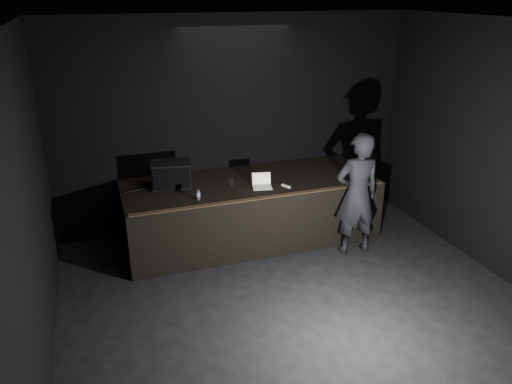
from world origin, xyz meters
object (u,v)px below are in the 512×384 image
at_px(stage_monitor, 171,174).
at_px(person, 357,194).
at_px(stage_riser, 250,210).
at_px(laptop, 262,183).
at_px(beer_can, 198,195).

relative_size(stage_monitor, person, 0.34).
height_order(stage_riser, stage_monitor, stage_monitor).
bearing_deg(laptop, stage_riser, 122.91).
xyz_separation_m(stage_monitor, person, (2.60, -1.14, -0.24)).
height_order(stage_monitor, laptop, stage_monitor).
xyz_separation_m(stage_monitor, beer_can, (0.27, -0.65, -0.12)).
xyz_separation_m(stage_monitor, laptop, (1.31, -0.46, -0.14)).
xyz_separation_m(stage_riser, stage_monitor, (-1.21, 0.19, 0.70)).
height_order(stage_riser, beer_can, beer_can).
distance_m(stage_riser, person, 1.75).
bearing_deg(stage_riser, laptop, -69.78).
relative_size(stage_monitor, laptop, 1.92).
bearing_deg(person, stage_riser, -29.79).
xyz_separation_m(laptop, person, (1.29, -0.67, -0.09)).
distance_m(stage_monitor, laptop, 1.40).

